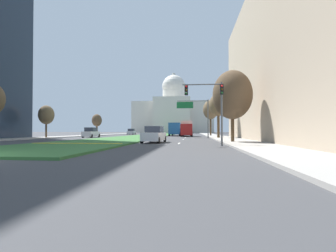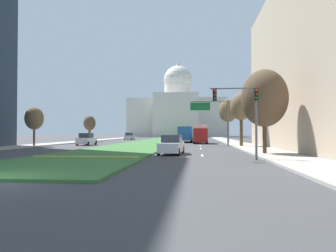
# 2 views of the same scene
# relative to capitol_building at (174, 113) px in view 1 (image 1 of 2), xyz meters

# --- Properties ---
(ground_plane) EXTENTS (262.46, 262.46, 0.00)m
(ground_plane) POSITION_rel_capitol_building_xyz_m (0.00, -58.76, -10.03)
(ground_plane) COLOR #3D3D3F
(grass_median) EXTENTS (8.79, 107.37, 0.14)m
(grass_median) POSITION_rel_capitol_building_xyz_m (0.00, -64.72, -9.96)
(grass_median) COLOR #386B33
(grass_median) RESTS_ON ground_plane
(median_curb_nose) EXTENTS (7.91, 0.50, 0.04)m
(median_curb_nose) POSITION_rel_capitol_building_xyz_m (0.00, -107.73, -9.87)
(median_curb_nose) COLOR gold
(median_curb_nose) RESTS_ON grass_median
(lane_dashes_right) EXTENTS (0.16, 55.77, 0.01)m
(lane_dashes_right) POSITION_rel_capitol_building_xyz_m (8.59, -74.84, -10.02)
(lane_dashes_right) COLOR silver
(lane_dashes_right) RESTS_ON ground_plane
(sidewalk_left) EXTENTS (4.00, 107.37, 0.15)m
(sidewalk_left) POSITION_rel_capitol_building_xyz_m (-14.79, -70.69, -9.95)
(sidewalk_left) COLOR #9E9991
(sidewalk_left) RESTS_ON ground_plane
(sidewalk_right) EXTENTS (4.00, 107.37, 0.15)m
(sidewalk_right) POSITION_rel_capitol_building_xyz_m (14.79, -70.69, -9.95)
(sidewalk_right) COLOR #9E9991
(sidewalk_right) RESTS_ON ground_plane
(midrise_block_right) EXTENTS (17.28, 38.02, 18.49)m
(midrise_block_right) POSITION_rel_capitol_building_xyz_m (25.43, -98.63, -0.78)
(midrise_block_right) COLOR tan
(midrise_block_right) RESTS_ON ground_plane
(capitol_building) EXTENTS (39.58, 25.73, 30.98)m
(capitol_building) POSITION_rel_capitol_building_xyz_m (0.00, 0.00, 0.00)
(capitol_building) COLOR beige
(capitol_building) RESTS_ON ground_plane
(traffic_light_near_right) EXTENTS (3.34, 0.35, 5.20)m
(traffic_light_near_right) POSITION_rel_capitol_building_xyz_m (11.44, -107.72, -6.23)
(traffic_light_near_right) COLOR #515456
(traffic_light_near_right) RESTS_ON ground_plane
(overhead_guide_sign) EXTENTS (5.40, 0.20, 6.50)m
(overhead_guide_sign) POSITION_rel_capitol_building_xyz_m (10.50, -85.73, -5.39)
(overhead_guide_sign) COLOR #515456
(overhead_guide_sign) RESTS_ON ground_plane
(street_tree_right_near) EXTENTS (3.97, 3.97, 7.37)m
(street_tree_right_near) POSITION_rel_capitol_building_xyz_m (13.94, -102.55, -5.15)
(street_tree_right_near) COLOR #4C3823
(street_tree_right_near) RESTS_ON ground_plane
(street_tree_left_mid) EXTENTS (2.46, 2.46, 5.34)m
(street_tree_left_mid) POSITION_rel_capitol_building_xyz_m (-13.75, -90.02, -6.25)
(street_tree_left_mid) COLOR #4C3823
(street_tree_left_mid) RESTS_ON ground_plane
(street_tree_right_mid) EXTENTS (2.85, 2.85, 7.08)m
(street_tree_right_mid) POSITION_rel_capitol_building_xyz_m (13.92, -88.53, -4.81)
(street_tree_right_mid) COLOR #4C3823
(street_tree_right_mid) RESTS_ON ground_plane
(street_tree_left_far) EXTENTS (2.41, 2.41, 5.27)m
(street_tree_left_far) POSITION_rel_capitol_building_xyz_m (-13.54, -69.10, -6.33)
(street_tree_left_far) COLOR #4C3823
(street_tree_left_far) RESTS_ON ground_plane
(street_tree_right_far) EXTENTS (3.43, 3.43, 8.11)m
(street_tree_right_far) POSITION_rel_capitol_building_xyz_m (13.92, -71.18, -4.10)
(street_tree_right_far) COLOR #4C3823
(street_tree_right_far) RESTS_ON ground_plane
(sedan_lead_stopped) EXTENTS (2.09, 4.78, 1.71)m
(sedan_lead_stopped) POSITION_rel_capitol_building_xyz_m (5.91, -102.49, -9.23)
(sedan_lead_stopped) COLOR silver
(sedan_lead_stopped) RESTS_ON ground_plane
(sedan_midblock) EXTENTS (1.89, 4.18, 1.80)m
(sedan_midblock) POSITION_rel_capitol_building_xyz_m (-8.29, -85.05, -9.19)
(sedan_midblock) COLOR silver
(sedan_midblock) RESTS_ON ground_plane
(sedan_distant) EXTENTS (2.18, 4.29, 1.72)m
(sedan_distant) POSITION_rel_capitol_building_xyz_m (8.52, -69.53, -9.22)
(sedan_distant) COLOR black
(sedan_distant) RESTS_ON ground_plane
(sedan_far_horizon) EXTENTS (2.14, 4.71, 1.79)m
(sedan_far_horizon) POSITION_rel_capitol_building_xyz_m (-8.79, -53.64, -9.19)
(sedan_far_horizon) COLOR #BCBCC1
(sedan_far_horizon) RESTS_ON ground_plane
(box_truck_delivery) EXTENTS (2.40, 6.40, 3.20)m
(box_truck_delivery) POSITION_rel_capitol_building_xyz_m (8.69, -76.70, -8.35)
(box_truck_delivery) COLOR maroon
(box_truck_delivery) RESTS_ON ground_plane
(city_bus) EXTENTS (2.62, 11.00, 2.95)m
(city_bus) POSITION_rel_capitol_building_xyz_m (5.90, -69.44, -8.26)
(city_bus) COLOR #1E4C8C
(city_bus) RESTS_ON ground_plane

